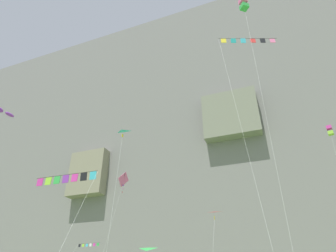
% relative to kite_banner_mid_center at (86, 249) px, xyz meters
% --- Properties ---
extents(cliff_face, '(180.00, 32.16, 65.78)m').
position_rel_kite_banner_mid_center_xyz_m(cliff_face, '(20.03, 27.93, 25.89)').
color(cliff_face, slate).
rests_on(cliff_face, ground).
extents(kite_banner_mid_center, '(4.18, 4.06, 7.67)m').
position_rel_kite_banner_mid_center_xyz_m(kite_banner_mid_center, '(0.00, 0.00, 0.00)').
color(kite_banner_mid_center, black).
rests_on(kite_banner_mid_center, ground).
extents(kite_delta_mid_right, '(1.26, 2.37, 13.77)m').
position_rel_kite_banner_mid_center_xyz_m(kite_delta_mid_right, '(14.13, -16.75, 5.78)').
color(kite_delta_mid_right, '#38B2D1').
rests_on(kite_delta_mid_right, ground).
extents(kite_delta_front_field, '(1.31, 4.04, 8.74)m').
position_rel_kite_banner_mid_center_xyz_m(kite_delta_front_field, '(19.14, -5.98, 1.38)').
color(kite_delta_front_field, red).
rests_on(kite_delta_front_field, ground).
extents(kite_banner_high_left, '(5.01, 4.01, 9.19)m').
position_rel_kite_banner_mid_center_xyz_m(kite_banner_high_left, '(12.10, -19.98, 1.72)').
color(kite_banner_high_left, black).
rests_on(kite_banner_high_left, ground).
extents(kite_box_far_right, '(2.07, 2.38, 19.82)m').
position_rel_kite_banner_mid_center_xyz_m(kite_box_far_right, '(32.97, 0.82, 12.11)').
color(kite_box_far_right, '#CC3399').
rests_on(kite_box_far_right, ground).
extents(kite_box_high_center, '(1.07, 4.73, 30.16)m').
position_rel_kite_banner_mid_center_xyz_m(kite_box_high_center, '(25.75, -12.91, 22.29)').
color(kite_box_high_center, pink).
rests_on(kite_box_high_center, ground).
extents(kite_banner_mid_left, '(5.54, 6.34, 24.35)m').
position_rel_kite_banner_mid_center_xyz_m(kite_banner_mid_left, '(25.39, -13.00, 16.20)').
color(kite_banner_mid_left, black).
rests_on(kite_banner_mid_left, ground).
extents(kite_diamond_far_left, '(0.45, 6.87, 18.63)m').
position_rel_kite_banner_mid_center_xyz_m(kite_diamond_far_left, '(3.21, 2.97, 10.08)').
color(kite_diamond_far_left, pink).
rests_on(kite_diamond_far_left, ground).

